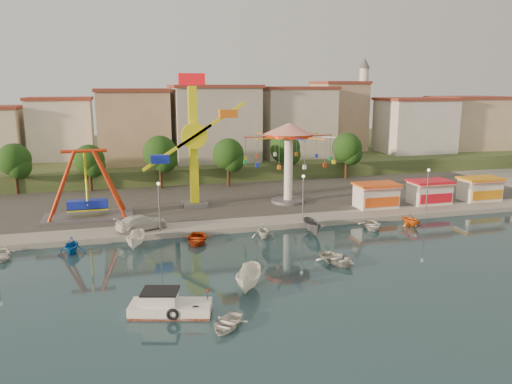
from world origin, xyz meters
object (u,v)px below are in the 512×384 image
object	(u,v)px
pirate_ship_ride	(86,186)
cabin_motorboat	(169,307)
kamikaze_tower	(197,145)
wave_swinger	(289,145)
rowboat_a	(338,259)
skiff	(249,279)
van	(142,222)

from	to	relation	value
pirate_ship_ride	cabin_motorboat	xyz separation A→B (m)	(6.63, -26.49, -3.86)
pirate_ship_ride	kamikaze_tower	world-z (taller)	kamikaze_tower
wave_swinger	rowboat_a	distance (m)	22.94
skiff	van	world-z (taller)	van
van	cabin_motorboat	bearing A→B (deg)	159.14
kamikaze_tower	rowboat_a	xyz separation A→B (m)	(9.04, -22.47, -7.94)
cabin_motorboat	rowboat_a	world-z (taller)	cabin_motorboat
wave_swinger	van	world-z (taller)	wave_swinger
kamikaze_tower	cabin_motorboat	xyz separation A→B (m)	(-6.60, -28.78, -7.83)
kamikaze_tower	rowboat_a	size ratio (longest dim) A/B	4.09
pirate_ship_ride	skiff	distance (m)	27.39
cabin_motorboat	rowboat_a	xyz separation A→B (m)	(15.65, 6.31, -0.11)
wave_swinger	skiff	bearing A→B (deg)	-115.18
kamikaze_tower	cabin_motorboat	bearing A→B (deg)	-102.93
pirate_ship_ride	van	bearing A→B (deg)	-49.41
pirate_ship_ride	wave_swinger	bearing A→B (deg)	2.88
rowboat_a	skiff	world-z (taller)	skiff
kamikaze_tower	wave_swinger	size ratio (longest dim) A/B	1.42
kamikaze_tower	skiff	bearing A→B (deg)	-90.29
kamikaze_tower	skiff	world-z (taller)	kamikaze_tower
pirate_ship_ride	kamikaze_tower	size ratio (longest dim) A/B	0.61
wave_swinger	skiff	xyz separation A→B (m)	(-11.78, -25.05, -7.31)
cabin_motorboat	van	xyz separation A→B (m)	(-0.89, 19.78, 0.87)
pirate_ship_ride	van	distance (m)	9.32
cabin_motorboat	pirate_ship_ride	bearing A→B (deg)	119.70
pirate_ship_ride	cabin_motorboat	distance (m)	27.58
van	rowboat_a	bearing A→B (deg)	-152.60
kamikaze_tower	cabin_motorboat	size ratio (longest dim) A/B	2.75
rowboat_a	van	size ratio (longest dim) A/B	0.73
van	wave_swinger	bearing A→B (deg)	-90.86
kamikaze_tower	van	bearing A→B (deg)	-129.79
rowboat_a	van	xyz separation A→B (m)	(-16.54, 13.47, 0.98)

